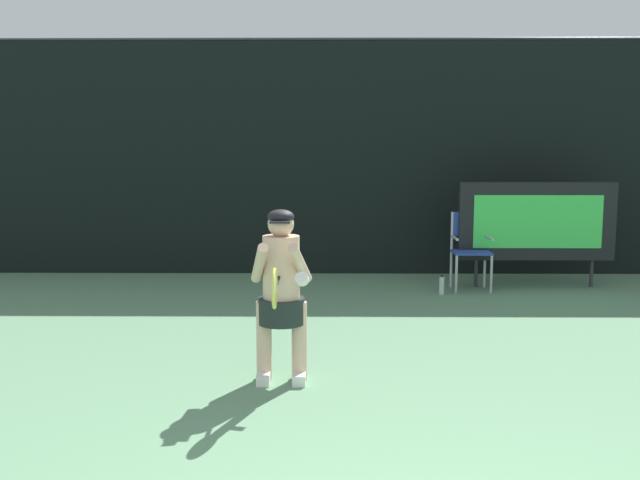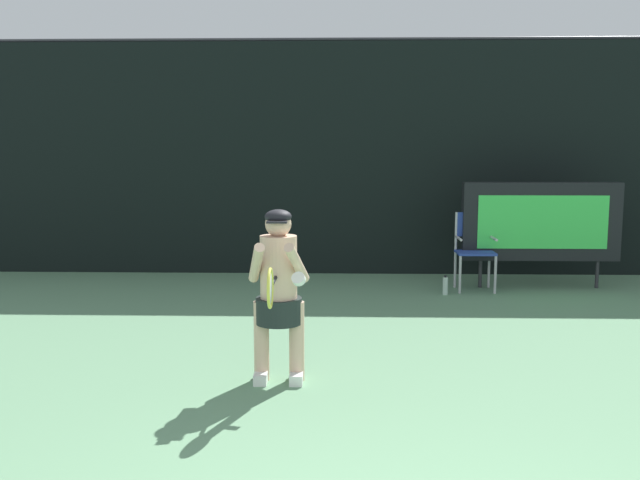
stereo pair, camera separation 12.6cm
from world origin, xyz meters
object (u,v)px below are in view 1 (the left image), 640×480
Objects in this scene: water_bottle at (442,285)px; tennis_racket at (275,288)px; scoreboard at (536,221)px; tennis_player at (281,289)px; umpire_chair at (470,246)px.

tennis_racket reaches higher than water_bottle.
scoreboard is 1.50× the size of tennis_player.
scoreboard reaches higher than umpire_chair.
tennis_racket is (-3.35, -4.60, -0.03)m from scoreboard.
water_bottle is (-0.45, -0.36, -0.50)m from umpire_chair.
tennis_player is (-1.94, -3.53, 0.67)m from water_bottle.
umpire_chair is at bearing 38.40° from water_bottle.
umpire_chair is at bearing 58.34° from tennis_player.
umpire_chair is 1.79× the size of tennis_racket.
tennis_player reaches higher than tennis_racket.
scoreboard reaches higher than tennis_player.
umpire_chair is 0.74× the size of tennis_player.
tennis_player is (-3.34, -4.04, -0.15)m from scoreboard.
tennis_player is at bearing -129.58° from scoreboard.
scoreboard is at bearing 20.32° from water_bottle.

